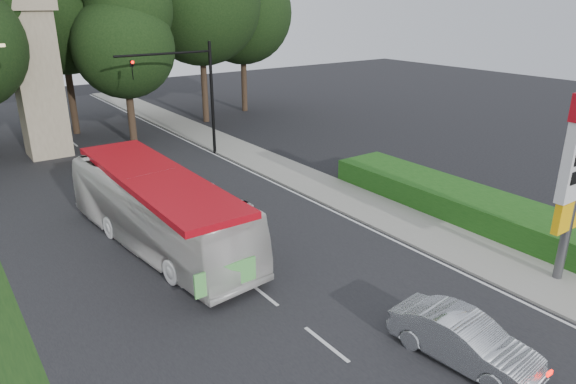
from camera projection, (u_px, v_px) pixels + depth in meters
road_surface at (202, 246)px, 21.20m from camera, size 14.00×80.00×0.02m
sidewalk_right at (354, 201)px, 25.84m from camera, size 3.00×80.00×0.12m
hedge at (460, 202)px, 24.25m from camera, size 3.00×14.00×1.20m
traffic_signal_mast at (192, 84)px, 31.80m from camera, size 6.10×0.35×7.20m
monument at (37, 76)px, 32.01m from camera, size 3.00×3.00×10.05m
tree_monument_right at (122, 25)px, 33.63m from camera, size 6.72×6.72×13.20m
transit_bus at (158, 211)px, 20.64m from camera, size 3.84×11.48×3.14m
sedan_silver at (464, 340)px, 14.22m from camera, size 1.97×4.36×1.39m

